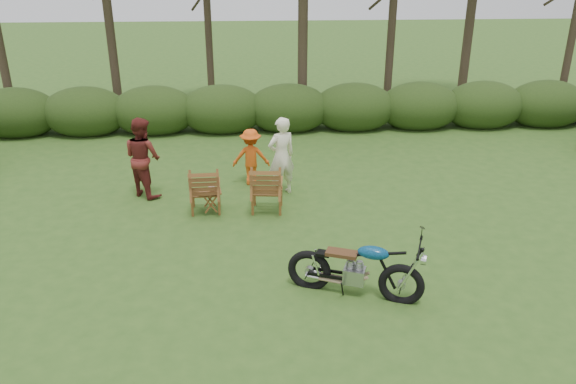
{
  "coord_description": "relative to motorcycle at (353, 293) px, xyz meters",
  "views": [
    {
      "loc": [
        -1.12,
        -7.48,
        4.89
      ],
      "look_at": [
        -0.49,
        1.94,
        0.9
      ],
      "focal_mm": 35.0,
      "sensor_mm": 36.0,
      "label": 1
    }
  ],
  "objects": [
    {
      "name": "child",
      "position": [
        -1.56,
        4.71,
        0.0
      ],
      "size": [
        0.86,
        0.51,
        1.31
      ],
      "primitive_type": "imported",
      "rotation": [
        0.0,
        0.0,
        3.11
      ],
      "color": "#D95014",
      "rests_on": "ground"
    },
    {
      "name": "lawn_chair_right",
      "position": [
        -1.25,
        3.21,
        0.0
      ],
      "size": [
        0.78,
        0.78,
        1.03
      ],
      "primitive_type": null,
      "rotation": [
        0.0,
        0.0,
        3.04
      ],
      "color": "brown",
      "rests_on": "ground"
    },
    {
      "name": "cup",
      "position": [
        -2.37,
        3.18,
        0.54
      ],
      "size": [
        0.15,
        0.15,
        0.1
      ],
      "primitive_type": "imported",
      "rotation": [
        0.0,
        0.0,
        -0.15
      ],
      "color": "beige",
      "rests_on": "side_table"
    },
    {
      "name": "side_table",
      "position": [
        -2.41,
        3.18,
        0.24
      ],
      "size": [
        0.52,
        0.45,
        0.49
      ],
      "primitive_type": null,
      "rotation": [
        0.0,
        0.0,
        0.12
      ],
      "color": "brown",
      "rests_on": "ground"
    },
    {
      "name": "motorcycle",
      "position": [
        0.0,
        0.0,
        0.0
      ],
      "size": [
        2.16,
        1.43,
        1.15
      ],
      "primitive_type": null,
      "rotation": [
        0.0,
        0.0,
        -0.36
      ],
      "color": "#0C67A4",
      "rests_on": "ground"
    },
    {
      "name": "lawn_chair_left",
      "position": [
        -2.51,
        3.26,
        0.0
      ],
      "size": [
        0.71,
        0.71,
        0.99
      ],
      "primitive_type": null,
      "rotation": [
        0.0,
        0.0,
        3.19
      ],
      "color": "brown",
      "rests_on": "ground"
    },
    {
      "name": "adult_b",
      "position": [
        -3.89,
        4.22,
        0.0
      ],
      "size": [
        1.08,
        1.06,
        1.75
      ],
      "primitive_type": "imported",
      "rotation": [
        0.0,
        0.0,
        2.43
      ],
      "color": "maroon",
      "rests_on": "ground"
    },
    {
      "name": "ground",
      "position": [
        -0.4,
        0.09,
        0.0
      ],
      "size": [
        80.0,
        80.0,
        0.0
      ],
      "primitive_type": "plane",
      "color": "#2D501A",
      "rests_on": "ground"
    },
    {
      "name": "adult_a",
      "position": [
        -0.9,
        4.1,
        0.0
      ],
      "size": [
        0.75,
        0.64,
        1.74
      ],
      "primitive_type": "imported",
      "rotation": [
        0.0,
        0.0,
        3.57
      ],
      "color": "#F4EDC9",
      "rests_on": "ground"
    }
  ]
}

